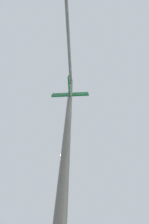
% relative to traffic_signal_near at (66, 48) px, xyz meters
% --- Properties ---
extents(traffic_signal_near, '(2.27, 2.68, 6.04)m').
position_rel_traffic_signal_near_xyz_m(traffic_signal_near, '(0.00, 0.00, 0.00)').
color(traffic_signal_near, '#474C47').
rests_on(traffic_signal_near, ground_plane).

